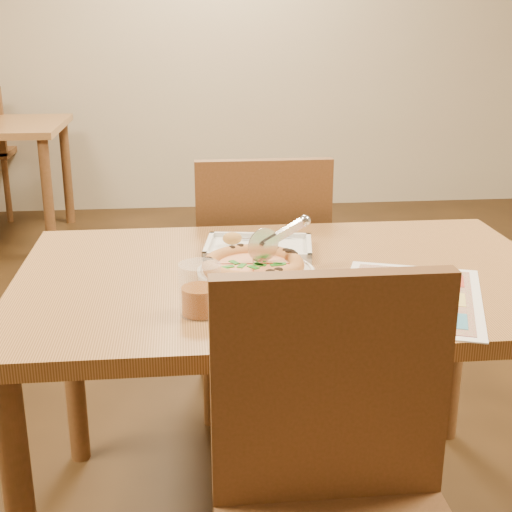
{
  "coord_description": "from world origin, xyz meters",
  "views": [
    {
      "loc": [
        -0.25,
        -1.6,
        1.3
      ],
      "look_at": [
        -0.08,
        -0.02,
        0.77
      ],
      "focal_mm": 50.0,
      "sensor_mm": 36.0,
      "label": 1
    }
  ],
  "objects": [
    {
      "name": "dining_table",
      "position": [
        0.0,
        0.0,
        0.63
      ],
      "size": [
        1.3,
        0.85,
        0.72
      ],
      "color": "#A27140",
      "rests_on": "ground"
    },
    {
      "name": "chair_near",
      "position": [
        0.0,
        -0.6,
        0.57
      ],
      "size": [
        0.42,
        0.42,
        0.47
      ],
      "color": "brown",
      "rests_on": "ground"
    },
    {
      "name": "chair_far",
      "position": [
        -0.0,
        0.6,
        0.57
      ],
      "size": [
        0.42,
        0.42,
        0.47
      ],
      "rotation": [
        0.0,
        0.0,
        3.14
      ],
      "color": "brown",
      "rests_on": "ground"
    },
    {
      "name": "plate",
      "position": [
        -0.08,
        -0.02,
        0.73
      ],
      "size": [
        0.33,
        0.33,
        0.01
      ],
      "primitive_type": "cylinder",
      "rotation": [
        0.0,
        0.0,
        -0.2
      ],
      "color": "white",
      "rests_on": "dining_table"
    },
    {
      "name": "pizza",
      "position": [
        -0.09,
        -0.02,
        0.75
      ],
      "size": [
        0.24,
        0.24,
        0.04
      ],
      "rotation": [
        0.0,
        0.0,
        -0.09
      ],
      "color": "#D48548",
      "rests_on": "plate"
    },
    {
      "name": "pizza_cutter",
      "position": [
        -0.03,
        0.01,
        0.81
      ],
      "size": [
        0.15,
        0.08,
        0.09
      ],
      "rotation": [
        0.0,
        0.0,
        0.44
      ],
      "color": "silver",
      "rests_on": "pizza"
    },
    {
      "name": "appetizer_tray",
      "position": [
        -0.06,
        0.16,
        0.73
      ],
      "size": [
        0.3,
        0.23,
        0.05
      ],
      "rotation": [
        0.0,
        0.0,
        -0.15
      ],
      "color": "silver",
      "rests_on": "dining_table"
    },
    {
      "name": "glass_tumbler",
      "position": [
        -0.22,
        -0.23,
        0.77
      ],
      "size": [
        0.09,
        0.09,
        0.11
      ],
      "rotation": [
        0.0,
        0.0,
        -0.16
      ],
      "color": "#7D3809",
      "rests_on": "dining_table"
    },
    {
      "name": "menu",
      "position": [
        0.24,
        -0.19,
        0.72
      ],
      "size": [
        0.42,
        0.5,
        0.0
      ],
      "primitive_type": "cube",
      "rotation": [
        0.0,
        0.0,
        -0.34
      ],
      "color": "white",
      "rests_on": "dining_table"
    }
  ]
}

